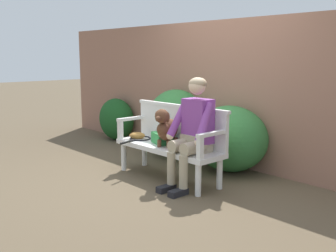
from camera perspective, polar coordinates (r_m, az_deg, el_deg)
name	(u,v)px	position (r m, az deg, el deg)	size (l,w,h in m)	color
ground_plane	(168,179)	(5.15, 0.00, -7.50)	(40.00, 40.00, 0.00)	brown
brick_garden_fence	(232,93)	(5.86, 9.15, 4.72)	(8.00, 0.30, 2.04)	#936651
hedge_bush_far_right	(180,130)	(6.14, 1.69, -0.63)	(0.93, 0.67, 0.83)	#286B2D
hedge_bush_mid_left	(116,119)	(7.47, -7.36, 0.97)	(0.81, 0.53, 0.77)	#194C1E
hedge_bush_mid_right	(176,123)	(6.18, 1.14, 0.42)	(0.95, 0.92, 1.04)	#337538
hedge_bush_far_left	(230,139)	(5.46, 8.75, -1.77)	(1.07, 0.94, 0.89)	#337538
garden_bench	(168,150)	(5.05, 0.00, -3.47)	(1.55, 0.48, 0.43)	white
bench_backrest	(180,124)	(5.13, 1.75, 0.32)	(1.59, 0.06, 0.50)	white
bench_armrest_left_end	(127,123)	(5.50, -5.84, 0.37)	(0.06, 0.48, 0.28)	white
bench_armrest_right_end	(207,140)	(4.43, 5.62, -1.99)	(0.06, 0.48, 0.28)	white
person_seated	(193,129)	(4.66, 3.60, -0.41)	(0.56, 0.64, 1.30)	black
dog_on_bench	(166,127)	(4.93, -0.27, -0.20)	(0.34, 0.48, 0.49)	brown
tennis_racket	(139,139)	(5.41, -4.15, -1.82)	(0.36, 0.58, 0.03)	black
baseball_glove	(137,135)	(5.46, -4.41, -1.34)	(0.22, 0.17, 0.09)	#9E6B2D
sports_bag	(162,138)	(5.15, -0.84, -1.72)	(0.28, 0.20, 0.14)	#2D8E42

